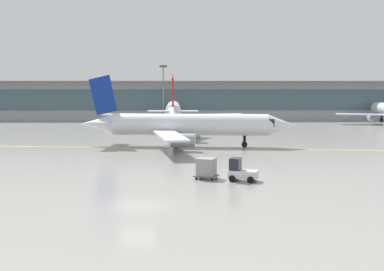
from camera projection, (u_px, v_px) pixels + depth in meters
The scene contains 8 objects.
ground_plane at pixel (137, 206), 37.16m from camera, with size 400.00×400.00×0.00m, color gray.
taxiway_centreline_stripe at pixel (190, 148), 70.24m from camera, with size 110.00×0.36×0.01m, color yellow.
terminal_concourse at pixel (168, 99), 129.23m from camera, with size 193.19×11.00×9.60m.
gate_airplane_1 at pixel (173, 111), 107.78m from camera, with size 29.93×32.09×10.66m.
taxiing_regional_jet at pixel (187, 125), 71.95m from camera, with size 30.63×28.32×10.14m.
baggage_tug at pixel (241, 171), 46.55m from camera, with size 2.93×2.33×2.10m.
cargo_dolly_lead at pixel (206, 168), 47.64m from camera, with size 2.53×2.24×1.94m.
apron_light_mast_1 at pixel (163, 90), 122.72m from camera, with size 1.80×0.36×13.32m.
Camera 1 is at (3.22, -36.53, 8.86)m, focal length 47.65 mm.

